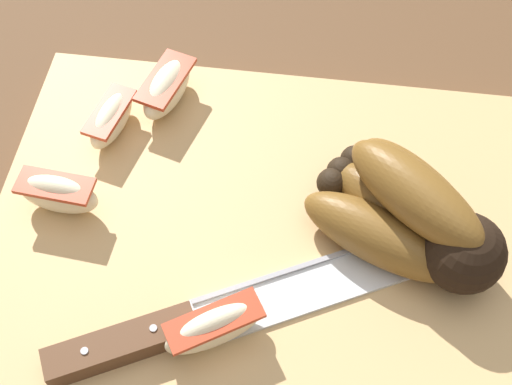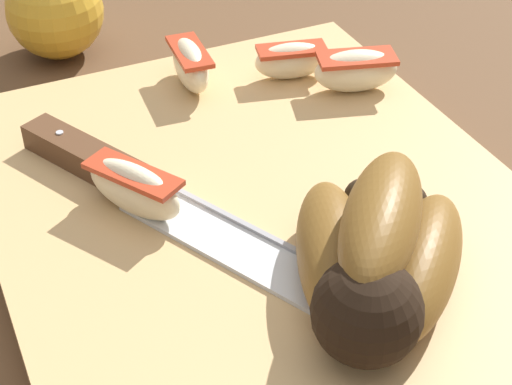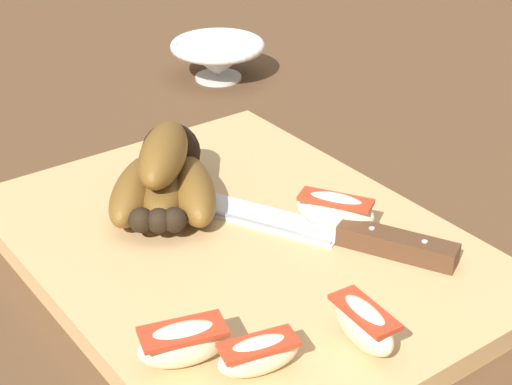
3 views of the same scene
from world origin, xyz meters
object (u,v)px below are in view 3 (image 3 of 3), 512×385
object	(u,v)px
apple_wedge_middle	(259,355)
ceramic_bowl	(218,57)
apple_wedge_extra	(335,211)
apple_wedge_near	(184,343)
apple_wedge_far	(364,324)
chefs_knife	(342,233)
banana_bunch	(165,177)

from	to	relation	value
apple_wedge_middle	ceramic_bowl	distance (m)	0.59
ceramic_bowl	apple_wedge_extra	bearing A→B (deg)	159.91
ceramic_bowl	apple_wedge_middle	bearing A→B (deg)	148.74
apple_wedge_near	apple_wedge_far	bearing A→B (deg)	-117.53
apple_wedge_near	ceramic_bowl	xyz separation A→B (m)	(0.47, -0.34, -0.01)
apple_wedge_middle	ceramic_bowl	world-z (taller)	ceramic_bowl
apple_wedge_near	apple_wedge_far	xyz separation A→B (m)	(-0.06, -0.11, 0.00)
chefs_knife	apple_wedge_near	distance (m)	0.20
banana_bunch	chefs_knife	distance (m)	0.17
apple_wedge_middle	apple_wedge_far	world-z (taller)	apple_wedge_far
apple_wedge_near	ceramic_bowl	bearing A→B (deg)	-36.16
apple_wedge_near	apple_wedge_far	size ratio (longest dim) A/B	1.11
apple_wedge_extra	apple_wedge_far	bearing A→B (deg)	146.25
banana_bunch	apple_wedge_near	world-z (taller)	banana_bunch
apple_wedge_far	apple_wedge_extra	distance (m)	0.16
apple_wedge_extra	ceramic_bowl	distance (m)	0.42
apple_wedge_extra	ceramic_bowl	bearing A→B (deg)	-20.09
apple_wedge_middle	ceramic_bowl	xyz separation A→B (m)	(0.51, -0.31, -0.01)
apple_wedge_near	apple_wedge_middle	xyz separation A→B (m)	(-0.04, -0.04, -0.00)
apple_wedge_middle	apple_wedge_extra	xyz separation A→B (m)	(0.11, -0.16, 0.00)
chefs_knife	apple_wedge_middle	world-z (taller)	apple_wedge_middle
chefs_knife	apple_wedge_extra	world-z (taller)	apple_wedge_extra
chefs_knife	apple_wedge_middle	distance (m)	0.18
apple_wedge_near	apple_wedge_middle	distance (m)	0.05
banana_bunch	apple_wedge_extra	world-z (taller)	banana_bunch
chefs_knife	apple_wedge_far	world-z (taller)	apple_wedge_far
apple_wedge_far	apple_wedge_extra	bearing A→B (deg)	-33.75
chefs_knife	apple_wedge_extra	size ratio (longest dim) A/B	3.78
apple_wedge_near	apple_wedge_far	distance (m)	0.12
banana_bunch	ceramic_bowl	xyz separation A→B (m)	(0.27, -0.24, -0.02)
apple_wedge_extra	apple_wedge_near	bearing A→B (deg)	109.91
chefs_knife	apple_wedge_extra	distance (m)	0.02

